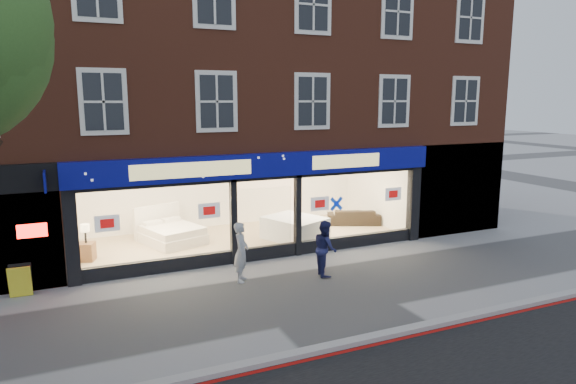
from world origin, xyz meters
TOP-DOWN VIEW (x-y plane):
  - ground at (0.00, 0.00)m, footprint 120.00×120.00m
  - kerb_line at (0.00, -3.10)m, footprint 60.00×0.10m
  - kerb_stone at (0.00, -2.90)m, footprint 60.00×0.25m
  - showroom_floor at (0.00, 5.25)m, footprint 11.00×4.50m
  - building at (-0.02, 6.93)m, footprint 19.00×8.26m
  - display_bed at (-2.41, 5.78)m, footprint 2.24×2.47m
  - bedside_table at (-5.10, 4.80)m, footprint 0.58×0.58m
  - mattress_stack at (1.60, 4.44)m, footprint 2.16×2.38m
  - sofa at (4.60, 5.47)m, footprint 2.16×1.55m
  - a_board at (-6.75, 2.70)m, footprint 0.55×0.37m
  - pedestrian_grey at (-1.35, 1.52)m, footprint 0.62×0.71m
  - pedestrian_blue at (0.95, 1.02)m, footprint 0.73×0.86m

SIDE VIEW (x-z plane):
  - ground at x=0.00m, z-range 0.00..0.00m
  - kerb_line at x=0.00m, z-range 0.00..0.01m
  - showroom_floor at x=0.00m, z-range 0.00..0.10m
  - kerb_stone at x=0.00m, z-range 0.00..0.12m
  - bedside_table at x=-5.10m, z-range 0.10..0.65m
  - sofa at x=4.60m, z-range 0.10..0.69m
  - a_board at x=-6.75m, z-range 0.00..0.82m
  - display_bed at x=-2.41m, z-range -0.15..1.00m
  - mattress_stack at x=1.60m, z-range 0.10..0.86m
  - pedestrian_blue at x=0.95m, z-range 0.00..1.56m
  - pedestrian_grey at x=-1.35m, z-range 0.00..1.63m
  - building at x=-0.02m, z-range 1.52..11.82m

